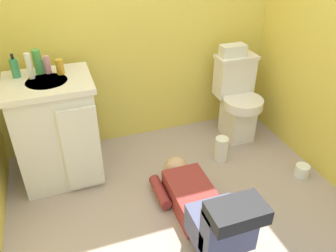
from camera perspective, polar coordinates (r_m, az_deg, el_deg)
ground_plane at (r=2.48m, az=2.49°, el=-14.23°), size 2.88×3.12×0.04m
wall_back at (r=2.82m, az=-5.64°, el=20.19°), size 2.54×0.08×2.40m
toilet at (r=3.11m, az=11.66°, el=4.44°), size 0.36×0.46×0.75m
vanity_cabinet at (r=2.64m, az=-18.29°, el=-0.59°), size 0.60×0.53×0.82m
faucet at (r=2.58m, az=-20.26°, el=9.57°), size 0.02×0.02×0.10m
person_plumber at (r=2.25m, az=6.01°, el=-13.36°), size 0.39×1.06×0.52m
tissue_box at (r=2.99m, az=10.93°, el=12.47°), size 0.22×0.11×0.10m
soap_dispenser at (r=2.56m, az=-24.55°, el=8.97°), size 0.06×0.06×0.17m
bottle_white at (r=2.49m, az=-22.47°, el=9.38°), size 0.04×0.04×0.18m
bottle_green at (r=2.56m, az=-21.23°, el=10.11°), size 0.06×0.06×0.17m
bottle_pink at (r=2.55m, az=-19.76°, el=9.76°), size 0.04×0.04×0.13m
bottle_amber at (r=2.51m, az=-17.86°, el=9.56°), size 0.05×0.05×0.11m
paper_towel_roll at (r=2.87m, az=9.01°, el=-3.86°), size 0.11×0.11×0.21m
toilet_paper_roll at (r=2.90m, az=21.76°, el=-7.06°), size 0.11×0.11×0.10m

